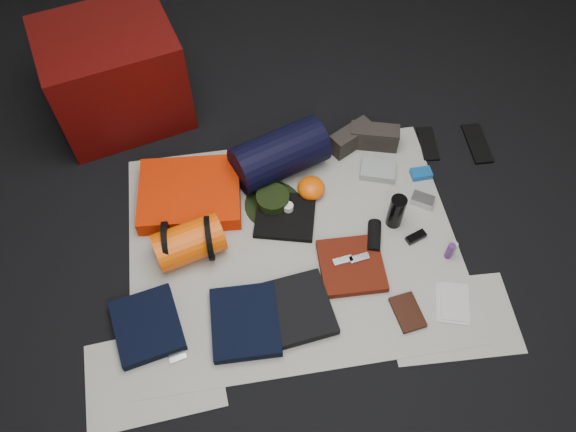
{
  "coord_description": "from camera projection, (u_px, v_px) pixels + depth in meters",
  "views": [
    {
      "loc": [
        -0.25,
        -1.38,
        2.4
      ],
      "look_at": [
        -0.01,
        0.1,
        0.1
      ],
      "focal_mm": 35.0,
      "sensor_mm": 36.0,
      "label": 1
    }
  ],
  "objects": [
    {
      "name": "flip_flop_left",
      "position": [
        428.0,
        144.0,
        3.12
      ],
      "size": [
        0.11,
        0.25,
        0.01
      ],
      "primitive_type": "cube",
      "rotation": [
        0.0,
        0.0,
        -0.11
      ],
      "color": "black",
      "rests_on": "floor"
    },
    {
      "name": "energy_bar_b",
      "position": [
        359.0,
        258.0,
        2.67
      ],
      "size": [
        0.1,
        0.05,
        0.01
      ],
      "primitive_type": "cube",
      "rotation": [
        0.0,
        0.0,
        0.14
      ],
      "color": "silver",
      "rests_on": "red_shirt"
    },
    {
      "name": "water_bottle",
      "position": [
        396.0,
        211.0,
        2.75
      ],
      "size": [
        0.09,
        0.09,
        0.2
      ],
      "primitive_type": "cylinder",
      "rotation": [
        0.0,
        0.0,
        -0.16
      ],
      "color": "black",
      "rests_on": "newspaper_mat"
    },
    {
      "name": "compact_camera",
      "position": [
        422.0,
        200.0,
        2.88
      ],
      "size": [
        0.13,
        0.12,
        0.05
      ],
      "primitive_type": "cube",
      "rotation": [
        0.0,
        0.0,
        -0.57
      ],
      "color": "silver",
      "rests_on": "newspaper_mat"
    },
    {
      "name": "orange_stuff_sack",
      "position": [
        311.0,
        188.0,
        2.9
      ],
      "size": [
        0.19,
        0.19,
        0.09
      ],
      "primitive_type": "ellipsoid",
      "rotation": [
        0.0,
        0.0,
        0.43
      ],
      "color": "#FC5304",
      "rests_on": "newspaper_mat"
    },
    {
      "name": "boonie_crown",
      "position": [
        273.0,
        200.0,
        2.86
      ],
      "size": [
        0.17,
        0.17,
        0.07
      ],
      "primitive_type": "cylinder",
      "color": "black",
      "rests_on": "boonie_brim"
    },
    {
      "name": "newspaper_mat",
      "position": [
        293.0,
        244.0,
        2.77
      ],
      "size": [
        1.6,
        1.3,
        0.01
      ],
      "primitive_type": "cube",
      "color": "beige",
      "rests_on": "floor"
    },
    {
      "name": "flip_flop_right",
      "position": [
        477.0,
        143.0,
        3.12
      ],
      "size": [
        0.11,
        0.28,
        0.02
      ],
      "primitive_type": "cube",
      "rotation": [
        0.0,
        0.0,
        -0.04
      ],
      "color": "black",
      "rests_on": "floor"
    },
    {
      "name": "navy_duffel",
      "position": [
        279.0,
        154.0,
        2.91
      ],
      "size": [
        0.54,
        0.4,
        0.25
      ],
      "primitive_type": "cylinder",
      "rotation": [
        0.0,
        1.57,
        0.35
      ],
      "color": "black",
      "rests_on": "newspaper_mat"
    },
    {
      "name": "toiletry_clear",
      "position": [
        453.0,
        249.0,
        2.69
      ],
      "size": [
        0.04,
        0.04,
        0.1
      ],
      "primitive_type": "cylinder",
      "rotation": [
        0.0,
        0.0,
        -0.14
      ],
      "color": "#A2A7A3",
      "rests_on": "newspaper_mat"
    },
    {
      "name": "sunglasses",
      "position": [
        416.0,
        237.0,
        2.77
      ],
      "size": [
        0.11,
        0.07,
        0.03
      ],
      "primitive_type": "cube",
      "rotation": [
        0.0,
        0.0,
        0.35
      ],
      "color": "black",
      "rests_on": "newspaper_mat"
    },
    {
      "name": "red_cabinet",
      "position": [
        115.0,
        75.0,
        3.02
      ],
      "size": [
        0.8,
        0.71,
        0.56
      ],
      "primitive_type": "cube",
      "rotation": [
        0.0,
        0.0,
        0.25
      ],
      "color": "#450605",
      "rests_on": "floor"
    },
    {
      "name": "energy_bar_a",
      "position": [
        343.0,
        260.0,
        2.66
      ],
      "size": [
        0.1,
        0.05,
        0.01
      ],
      "primitive_type": "cube",
      "rotation": [
        0.0,
        0.0,
        0.14
      ],
      "color": "silver",
      "rests_on": "red_shirt"
    },
    {
      "name": "toiletry_purple",
      "position": [
        450.0,
        251.0,
        2.69
      ],
      "size": [
        0.04,
        0.04,
        0.1
      ],
      "primitive_type": "cylinder",
      "rotation": [
        0.0,
        0.0,
        -0.1
      ],
      "color": "#51226E",
      "rests_on": "newspaper_mat"
    },
    {
      "name": "floor",
      "position": [
        293.0,
        245.0,
        2.78
      ],
      "size": [
        4.5,
        4.5,
        0.02
      ],
      "primitive_type": "cube",
      "color": "black",
      "rests_on": "ground"
    },
    {
      "name": "key_cluster",
      "position": [
        176.0,
        353.0,
        2.46
      ],
      "size": [
        0.09,
        0.09,
        0.01
      ],
      "primitive_type": "cube",
      "rotation": [
        0.0,
        0.0,
        0.25
      ],
      "color": "silver",
      "rests_on": "newspaper_mat"
    },
    {
      "name": "boonie_brim",
      "position": [
        273.0,
        204.0,
        2.89
      ],
      "size": [
        0.35,
        0.35,
        0.01
      ],
      "primitive_type": "cylinder",
      "rotation": [
        0.0,
        0.0,
        -0.21
      ],
      "color": "black",
      "rests_on": "newspaper_mat"
    },
    {
      "name": "first_aid_pouch",
      "position": [
        378.0,
        170.0,
        2.99
      ],
      "size": [
        0.21,
        0.19,
        0.05
      ],
      "primitive_type": "cube",
      "rotation": [
        0.0,
        0.0,
        -0.32
      ],
      "color": "gray",
      "rests_on": "newspaper_mat"
    },
    {
      "name": "newspaper_sheet_front_left",
      "position": [
        154.0,
        375.0,
        2.41
      ],
      "size": [
        0.61,
        0.44,
        0.0
      ],
      "primitive_type": "cube",
      "rotation": [
        0.0,
        0.0,
        0.07
      ],
      "color": "beige",
      "rests_on": "floor"
    },
    {
      "name": "sleeping_pad",
      "position": [
        190.0,
        194.0,
        2.88
      ],
      "size": [
        0.55,
        0.46,
        0.09
      ],
      "primitive_type": "cube",
      "rotation": [
        0.0,
        0.0,
        -0.08
      ],
      "color": "red",
      "rests_on": "newspaper_mat"
    },
    {
      "name": "newspaper_sheet_front_right",
      "position": [
        452.0,
        318.0,
        2.56
      ],
      "size": [
        0.6,
        0.43,
        0.0
      ],
      "primitive_type": "cube",
      "rotation": [
        0.0,
        0.0,
        -0.05
      ],
      "color": "beige",
      "rests_on": "floor"
    },
    {
      "name": "sack_strap_right",
      "position": [
        210.0,
        238.0,
        2.66
      ],
      "size": [
        0.03,
        0.22,
        0.22
      ],
      "primitive_type": "cylinder",
      "rotation": [
        0.0,
        1.57,
        0.0
      ],
      "color": "black",
      "rests_on": "newspaper_mat"
    },
    {
      "name": "map_booklet",
      "position": [
        455.0,
        302.0,
        2.59
      ],
      "size": [
        0.18,
        0.22,
        0.01
      ],
      "primitive_type": "cube",
      "rotation": [
        0.0,
        0.0,
        -0.28
      ],
      "color": "#BABAB1",
      "rests_on": "newspaper_mat"
    },
    {
      "name": "red_shirt",
      "position": [
        351.0,
        266.0,
        2.68
      ],
      "size": [
        0.31,
        0.31,
        0.04
      ],
      "primitive_type": "cube",
      "rotation": [
        0.0,
        0.0,
        -0.04
      ],
      "color": "#561509",
      "rests_on": "newspaper_mat"
    },
    {
      "name": "stuff_sack",
      "position": [
        189.0,
        242.0,
        2.66
      ],
      "size": [
        0.36,
        0.27,
        0.19
      ],
      "primitive_type": "cylinder",
      "rotation": [
        0.0,
        1.57,
        0.26
      ],
      "color": "#FC5304",
      "rests_on": "newspaper_mat"
    },
    {
      "name": "trousers_navy_b",
      "position": [
        245.0,
        322.0,
        2.51
      ],
      "size": [
        0.31,
        0.35,
        0.05
      ],
      "primitive_type": "cube",
      "rotation": [
        0.0,
        0.0,
        -0.03
      ],
      "color": "black",
      "rests_on": "newspaper_mat"
    },
    {
      "name": "paperback_book",
      "position": [
        408.0,
        312.0,
        2.56
      ],
      "size": [
        0.14,
        0.19,
        0.02
      ],
      "primitive_type": "cube",
      "rotation": [
        0.0,
        0.0,
        0.14
      ],
      "color": "black",
      "rests_on": "newspaper_mat"
    },
    {
      "name": "hiking_boot_left",
      "position": [
        351.0,
        138.0,
        3.06
      ],
      "size": [
        0.26,
        0.2,
        0.12
      ],
      "primitive_type": "cube",
      "rotation": [
        0.0,
        0.0,
        0.51
      ],
      "color": "#292420",
      "rests_on": "newspaper_mat"
    },
    {
      "name": "map_printout",
      "position": [
        452.0,
        304.0,
        2.59
      ],
      "size": [
        0.2,
        0.23,
        0.01
      ],
      "primitive_type": "cube",
      "rotation": [
        0.0,
        0.0,
        -0.29
      ],
      "color": "#BABAB1",
      "rests_on": "newspaper_mat"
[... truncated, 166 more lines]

